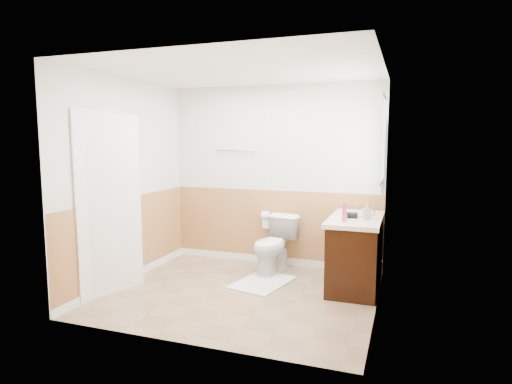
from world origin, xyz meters
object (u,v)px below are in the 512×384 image
at_px(bath_mat, 262,283).
at_px(soap_dispenser, 367,211).
at_px(lotion_bottle, 344,212).
at_px(toilet, 274,245).
at_px(vanity_cabinet, 356,254).

xyz_separation_m(bath_mat, soap_dispenser, (1.21, 0.16, 0.93)).
bearing_deg(soap_dispenser, lotion_bottle, -131.76).
distance_m(toilet, vanity_cabinet, 1.11).
bearing_deg(vanity_cabinet, toilet, 168.60).
relative_size(bath_mat, vanity_cabinet, 0.73).
relative_size(vanity_cabinet, soap_dispenser, 5.99).
height_order(bath_mat, vanity_cabinet, vanity_cabinet).
relative_size(lotion_bottle, soap_dispenser, 1.20).
distance_m(vanity_cabinet, soap_dispenser, 0.56).
bearing_deg(soap_dispenser, toilet, 165.77).
height_order(vanity_cabinet, lotion_bottle, lotion_bottle).
relative_size(toilet, soap_dispenser, 4.07).
xyz_separation_m(toilet, soap_dispenser, (1.21, -0.31, 0.57)).
bearing_deg(vanity_cabinet, soap_dispenser, -35.90).
height_order(vanity_cabinet, soap_dispenser, soap_dispenser).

